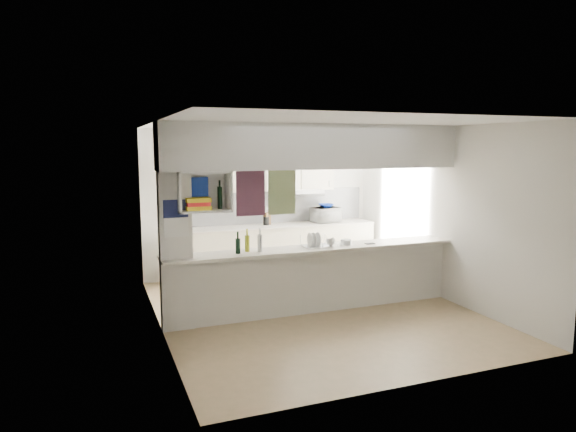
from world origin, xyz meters
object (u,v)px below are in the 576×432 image
bowl (326,206)px  wine_bottles (249,244)px  microwave (326,215)px  dish_rack (316,241)px

bowl → wine_bottles: 2.99m
bowl → wine_bottles: (-2.11, -2.10, -0.19)m
microwave → dish_rack: bearing=48.5°
microwave → bowl: bowl is taller
microwave → wine_bottles: (-2.10, -2.09, -0.02)m
microwave → bowl: size_ratio=1.87×
dish_rack → wine_bottles: (-0.99, -0.03, 0.03)m
microwave → wine_bottles: 2.97m
dish_rack → wine_bottles: 0.99m
microwave → bowl: 0.17m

